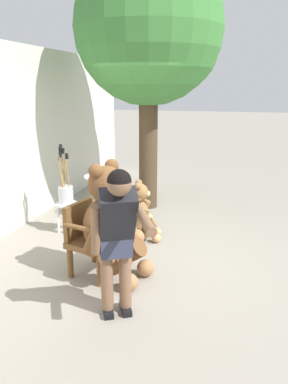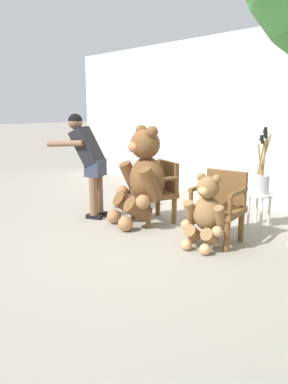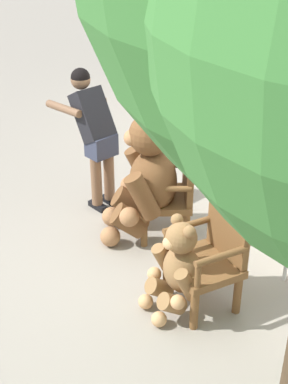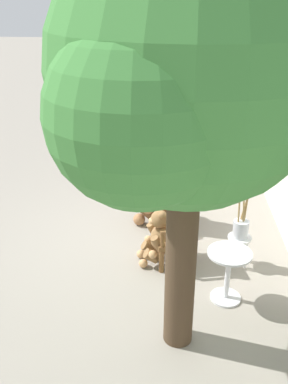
# 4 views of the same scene
# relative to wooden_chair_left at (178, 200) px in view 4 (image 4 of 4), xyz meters

# --- Properties ---
(ground_plane) EXTENTS (60.00, 60.00, 0.00)m
(ground_plane) POSITION_rel_wooden_chair_left_xyz_m (0.55, -0.60, -0.46)
(ground_plane) COLOR gray
(wooden_chair_left) EXTENTS (0.66, 0.63, 0.86)m
(wooden_chair_left) POSITION_rel_wooden_chair_left_xyz_m (0.00, 0.00, 0.00)
(wooden_chair_left) COLOR brown
(wooden_chair_left) RESTS_ON ground
(wooden_chair_right) EXTENTS (0.66, 0.63, 0.86)m
(wooden_chair_right) POSITION_rel_wooden_chair_left_xyz_m (1.11, 0.00, 0.00)
(wooden_chair_right) COLOR brown
(wooden_chair_right) RESTS_ON ground
(teddy_bear_large) EXTENTS (0.86, 0.86, 1.38)m
(teddy_bear_large) POSITION_rel_wooden_chair_left_xyz_m (-0.03, -0.25, 0.21)
(teddy_bear_large) COLOR brown
(teddy_bear_large) RESTS_ON ground
(teddy_bear_small) EXTENTS (0.55, 0.55, 0.88)m
(teddy_bear_small) POSITION_rel_wooden_chair_left_xyz_m (1.13, -0.29, -0.03)
(teddy_bear_small) COLOR olive
(teddy_bear_small) RESTS_ON ground
(person_visitor) EXTENTS (0.68, 0.71, 1.52)m
(person_visitor) POSITION_rel_wooden_chair_left_xyz_m (-0.82, -0.62, 0.45)
(person_visitor) COLOR black
(person_visitor) RESTS_ON ground
(white_stool) EXTENTS (0.34, 0.34, 0.46)m
(white_stool) POSITION_rel_wooden_chair_left_xyz_m (1.11, 0.89, -0.11)
(white_stool) COLOR white
(white_stool) RESTS_ON ground
(brush_bucket) EXTENTS (0.22, 0.22, 0.90)m
(brush_bucket) POSITION_rel_wooden_chair_left_xyz_m (1.11, 0.89, 0.20)
(brush_bucket) COLOR silver
(brush_bucket) RESTS_ON white_stool
(round_side_table) EXTENTS (0.56, 0.56, 0.72)m
(round_side_table) POSITION_rel_wooden_chair_left_xyz_m (1.91, 0.64, -0.01)
(round_side_table) COLOR silver
(round_side_table) RESTS_ON ground
(patio_tree) EXTENTS (2.61, 2.48, 4.32)m
(patio_tree) POSITION_rel_wooden_chair_left_xyz_m (2.77, -0.05, 2.55)
(patio_tree) COLOR #473523
(patio_tree) RESTS_ON ground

